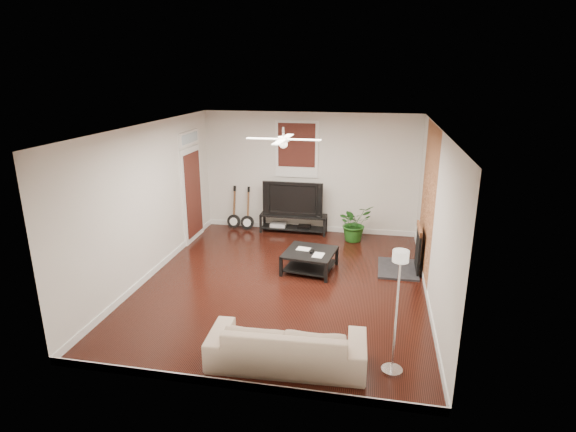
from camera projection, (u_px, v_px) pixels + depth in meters
name	position (u px, v px, depth m)	size (l,w,h in m)	color
room	(284.00, 209.00, 7.98)	(5.01, 6.01, 2.81)	black
brick_accent	(428.00, 201.00, 8.46)	(0.02, 2.20, 2.80)	brown
fireplace	(408.00, 248.00, 8.80)	(0.80, 1.10, 0.92)	black
window_back	(297.00, 149.00, 10.66)	(1.00, 0.06, 1.30)	black
door_left	(192.00, 186.00, 10.26)	(0.08, 1.00, 2.50)	white
tv_stand	(293.00, 223.00, 11.00)	(1.57, 0.42, 0.44)	black
tv	(294.00, 198.00, 10.83)	(1.41, 0.18, 0.81)	black
coffee_table	(310.00, 261.00, 8.89)	(0.92, 0.92, 0.39)	black
sofa	(287.00, 343.00, 6.00)	(2.04, 0.80, 0.59)	#C7B195
floor_lamp	(396.00, 313.00, 5.68)	(0.27, 0.27, 1.66)	silver
potted_plant	(354.00, 223.00, 10.40)	(0.75, 0.65, 0.83)	#1E5718
guitar_left	(233.00, 208.00, 11.15)	(0.32, 0.23, 1.05)	black
guitar_right	(247.00, 209.00, 11.06)	(0.32, 0.23, 1.05)	black
ceiling_fan	(283.00, 139.00, 7.62)	(1.24, 1.24, 0.32)	white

